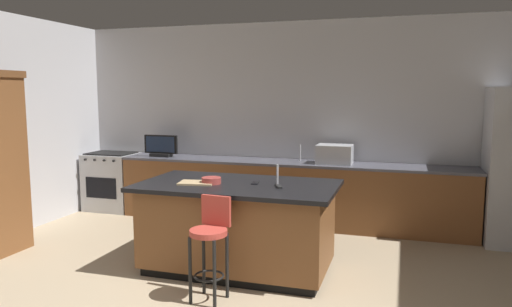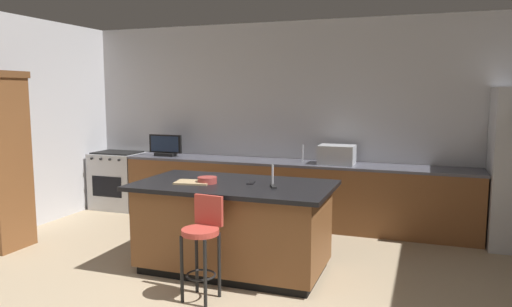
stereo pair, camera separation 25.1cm
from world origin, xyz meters
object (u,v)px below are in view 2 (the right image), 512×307
Objects in this scene: bar_stool_center at (202,239)px; fruit_bowl at (207,180)px; cell_phone at (251,183)px; cutting_board at (193,182)px; kitchen_island at (234,226)px; microwave at (337,155)px; tv_remote at (273,186)px; range_oven at (118,180)px; tv_monitor at (165,146)px.

fruit_bowl is (-0.26, 0.67, 0.41)m from bar_stool_center.
cutting_board reaches higher than cell_phone.
cutting_board reaches higher than kitchen_island.
microwave is 2.82× the size of tv_remote.
range_oven is 1.93× the size of microwave.
kitchen_island is 13.73× the size of cell_phone.
tv_monitor is (-2.64, -0.05, 0.02)m from microwave.
tv_remote is (3.28, -1.98, 0.49)m from range_oven.
tv_monitor is 3.59× the size of cell_phone.
fruit_bowl reaches higher than kitchen_island.
fruit_bowl is (1.64, -1.96, -0.09)m from tv_monitor.
bar_stool_center is 4.67× the size of fruit_bowl.
cell_phone is at bearing -31.73° from range_oven.
bar_stool_center is 0.84m from cutting_board.
tv_monitor is at bearing -178.88° from microwave.
tv_monitor reaches higher than cell_phone.
fruit_bowl is at bearing -38.10° from range_oven.
microwave reaches higher than cutting_board.
kitchen_island is at bearing 19.56° from fruit_bowl.
kitchen_island is 0.56m from fruit_bowl.
range_oven is at bearing 145.79° from kitchen_island.
cell_phone is at bearing -40.99° from tv_monitor.
range_oven is 5.44× the size of tv_remote.
fruit_bowl is (-1.00, -2.01, -0.06)m from microwave.
cutting_board is (-0.41, 0.63, 0.38)m from bar_stool_center.
tv_monitor reaches higher than tv_remote.
cell_phone is (0.17, 0.07, 0.46)m from kitchen_island.
cutting_board is (1.50, -2.00, -0.11)m from tv_monitor.
bar_stool_center is (1.91, -2.63, -0.49)m from tv_monitor.
cutting_board is at bearing -53.19° from tv_monitor.
bar_stool_center is (0.00, -0.76, 0.08)m from kitchen_island.
tv_monitor reaches higher than bar_stool_center.
cell_phone is at bearing 84.73° from bar_stool_center.
cell_phone reaches higher than kitchen_island.
range_oven is 1.10m from tv_monitor.
microwave is at bearing 63.66° from cell_phone.
range_oven is 2.56× the size of cutting_board.
kitchen_island is 0.66m from tv_remote.
tv_remote is at bearing -33.82° from cell_phone.
range_oven is 3.55m from cell_phone.
fruit_bowl reaches higher than range_oven.
microwave is at bearing 69.03° from kitchen_island.
cutting_board is at bearing 129.12° from bar_stool_center.
tv_monitor is at bearing 129.96° from fruit_bowl.
tv_remote is (2.36, -1.93, -0.11)m from tv_monitor.
cell_phone is 0.88× the size of tv_remote.
microwave is 2.35m from cutting_board.
cell_phone is at bearing 19.28° from cutting_board.
bar_stool_center reaches higher than kitchen_island.
tv_monitor reaches higher than range_oven.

